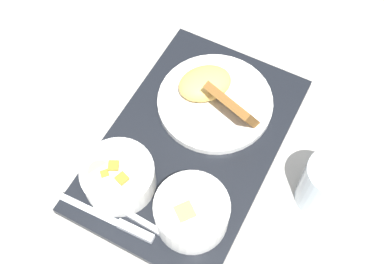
% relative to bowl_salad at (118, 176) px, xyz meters
% --- Properties ---
extents(ground_plane, '(4.00, 4.00, 0.00)m').
position_rel_bowl_salad_xyz_m(ground_plane, '(0.11, -0.08, -0.04)').
color(ground_plane, '#ADA89E').
extents(serving_tray, '(0.46, 0.33, 0.01)m').
position_rel_bowl_salad_xyz_m(serving_tray, '(0.11, -0.08, -0.04)').
color(serving_tray, black).
rests_on(serving_tray, ground_plane).
extents(bowl_salad, '(0.12, 0.12, 0.06)m').
position_rel_bowl_salad_xyz_m(bowl_salad, '(0.00, 0.00, 0.00)').
color(bowl_salad, white).
rests_on(bowl_salad, serving_tray).
extents(bowl_soup, '(0.11, 0.11, 0.06)m').
position_rel_bowl_salad_xyz_m(bowl_soup, '(-0.02, -0.13, 0.00)').
color(bowl_soup, white).
rests_on(bowl_soup, serving_tray).
extents(plate_main, '(0.20, 0.20, 0.09)m').
position_rel_bowl_salad_xyz_m(plate_main, '(0.20, -0.09, -0.01)').
color(plate_main, white).
rests_on(plate_main, serving_tray).
extents(knife, '(0.03, 0.17, 0.01)m').
position_rel_bowl_salad_xyz_m(knife, '(-0.06, -0.03, -0.02)').
color(knife, silver).
rests_on(knife, serving_tray).
extents(spoon, '(0.06, 0.16, 0.01)m').
position_rel_bowl_salad_xyz_m(spoon, '(-0.04, -0.01, -0.02)').
color(spoon, silver).
rests_on(spoon, serving_tray).
extents(glass_water, '(0.08, 0.08, 0.10)m').
position_rel_bowl_salad_xyz_m(glass_water, '(0.09, -0.31, 0.00)').
color(glass_water, silver).
rests_on(glass_water, ground_plane).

